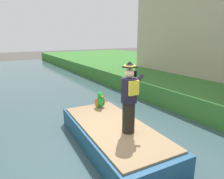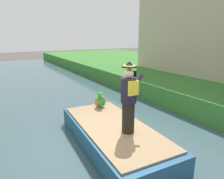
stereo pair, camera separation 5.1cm
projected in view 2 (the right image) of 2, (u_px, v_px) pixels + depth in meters
The scene contains 5 objects.
ground_plane at pixel (120, 153), 5.65m from camera, with size 80.00×80.00×0.00m, color #4C4742.
canal_water at pixel (120, 152), 5.63m from camera, with size 6.88×48.00×0.10m, color #3D565B.
boat at pixel (113, 135), 5.83m from camera, with size 2.09×4.31×0.61m.
person_pirate at pixel (129, 98), 5.11m from camera, with size 0.61×0.42×1.85m.
parrot_plush at pixel (100, 101), 7.11m from camera, with size 0.36×0.35×0.57m.
Camera 2 is at (-2.75, -4.18, 3.16)m, focal length 32.71 mm.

